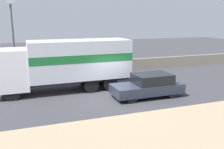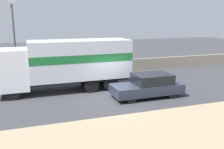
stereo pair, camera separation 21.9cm
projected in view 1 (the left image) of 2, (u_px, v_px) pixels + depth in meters
The scene contains 6 objects.
ground_plane at pixel (119, 98), 15.40m from camera, with size 80.00×80.00×0.00m, color #38383D.
dirt_shoulder_foreground at pixel (164, 133), 10.64m from camera, with size 60.00×4.99×0.04m.
stone_wall_backdrop at pixel (89, 68), 22.03m from camera, with size 60.00×0.35×1.09m.
street_lamp at pixel (13, 35), 18.71m from camera, with size 0.56×0.28×6.07m.
box_truck at pixel (68, 62), 16.61m from camera, with size 8.75×2.41×3.40m.
car_hatchback at pixel (149, 85), 15.55m from camera, with size 4.42×1.82×1.45m.
Camera 1 is at (-5.41, -13.67, 4.82)m, focal length 40.00 mm.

